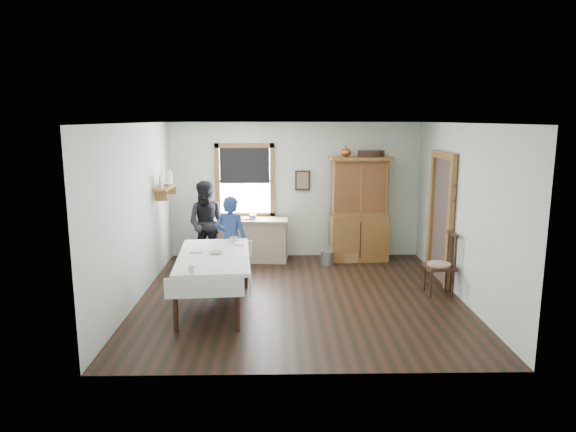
{
  "coord_description": "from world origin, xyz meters",
  "views": [
    {
      "loc": [
        -0.33,
        -7.71,
        2.77
      ],
      "look_at": [
        -0.18,
        0.3,
        1.24
      ],
      "focal_mm": 32.0,
      "sensor_mm": 36.0,
      "label": 1
    }
  ],
  "objects_px": {
    "dining_table": "(214,281)",
    "wicker_basket": "(352,257)",
    "figure_dark": "(208,227)",
    "work_counter": "(251,240)",
    "china_hutch": "(359,209)",
    "spindle_chair": "(440,264)",
    "woman_blue": "(231,243)",
    "pail": "(327,258)"
  },
  "relations": [
    {
      "from": "spindle_chair",
      "to": "pail",
      "type": "xyz_separation_m",
      "value": [
        -1.62,
        1.72,
        -0.37
      ]
    },
    {
      "from": "wicker_basket",
      "to": "woman_blue",
      "type": "xyz_separation_m",
      "value": [
        -2.24,
        -1.28,
        0.6
      ]
    },
    {
      "from": "spindle_chair",
      "to": "china_hutch",
      "type": "bearing_deg",
      "value": 110.22
    },
    {
      "from": "china_hutch",
      "to": "pail",
      "type": "xyz_separation_m",
      "value": [
        -0.65,
        -0.36,
        -0.89
      ]
    },
    {
      "from": "dining_table",
      "to": "wicker_basket",
      "type": "bearing_deg",
      "value": 45.51
    },
    {
      "from": "china_hutch",
      "to": "wicker_basket",
      "type": "xyz_separation_m",
      "value": [
        -0.15,
        -0.16,
        -0.93
      ]
    },
    {
      "from": "dining_table",
      "to": "wicker_basket",
      "type": "xyz_separation_m",
      "value": [
        2.39,
        2.43,
        -0.31
      ]
    },
    {
      "from": "work_counter",
      "to": "china_hutch",
      "type": "bearing_deg",
      "value": 5.12
    },
    {
      "from": "china_hutch",
      "to": "spindle_chair",
      "type": "height_order",
      "value": "china_hutch"
    },
    {
      "from": "wicker_basket",
      "to": "dining_table",
      "type": "bearing_deg",
      "value": -134.49
    },
    {
      "from": "spindle_chair",
      "to": "woman_blue",
      "type": "height_order",
      "value": "woman_blue"
    },
    {
      "from": "spindle_chair",
      "to": "wicker_basket",
      "type": "bearing_deg",
      "value": 115.39
    },
    {
      "from": "china_hutch",
      "to": "figure_dark",
      "type": "xyz_separation_m",
      "value": [
        -2.91,
        -0.41,
        -0.27
      ]
    },
    {
      "from": "pail",
      "to": "dining_table",
      "type": "bearing_deg",
      "value": -130.26
    },
    {
      "from": "china_hutch",
      "to": "woman_blue",
      "type": "relative_size",
      "value": 1.47
    },
    {
      "from": "china_hutch",
      "to": "figure_dark",
      "type": "relative_size",
      "value": 1.36
    },
    {
      "from": "spindle_chair",
      "to": "pail",
      "type": "distance_m",
      "value": 2.39
    },
    {
      "from": "spindle_chair",
      "to": "pail",
      "type": "relative_size",
      "value": 3.77
    },
    {
      "from": "wicker_basket",
      "to": "figure_dark",
      "type": "relative_size",
      "value": 0.22
    },
    {
      "from": "spindle_chair",
      "to": "dining_table",
      "type": "bearing_deg",
      "value": -176.56
    },
    {
      "from": "figure_dark",
      "to": "dining_table",
      "type": "bearing_deg",
      "value": -72.25
    },
    {
      "from": "dining_table",
      "to": "wicker_basket",
      "type": "relative_size",
      "value": 6.19
    },
    {
      "from": "work_counter",
      "to": "wicker_basket",
      "type": "distance_m",
      "value": 2.01
    },
    {
      "from": "china_hutch",
      "to": "figure_dark",
      "type": "distance_m",
      "value": 2.95
    },
    {
      "from": "work_counter",
      "to": "china_hutch",
      "type": "height_order",
      "value": "china_hutch"
    },
    {
      "from": "pail",
      "to": "wicker_basket",
      "type": "distance_m",
      "value": 0.54
    },
    {
      "from": "china_hutch",
      "to": "dining_table",
      "type": "height_order",
      "value": "china_hutch"
    },
    {
      "from": "dining_table",
      "to": "woman_blue",
      "type": "relative_size",
      "value": 1.45
    },
    {
      "from": "woman_blue",
      "to": "dining_table",
      "type": "bearing_deg",
      "value": 98.77
    },
    {
      "from": "dining_table",
      "to": "spindle_chair",
      "type": "xyz_separation_m",
      "value": [
        3.5,
        0.5,
        0.1
      ]
    },
    {
      "from": "dining_table",
      "to": "work_counter",
      "type": "bearing_deg",
      "value": 81.08
    },
    {
      "from": "china_hutch",
      "to": "woman_blue",
      "type": "distance_m",
      "value": 2.8
    },
    {
      "from": "work_counter",
      "to": "woman_blue",
      "type": "bearing_deg",
      "value": -95.53
    },
    {
      "from": "spindle_chair",
      "to": "woman_blue",
      "type": "relative_size",
      "value": 0.73
    },
    {
      "from": "work_counter",
      "to": "figure_dark",
      "type": "relative_size",
      "value": 0.97
    },
    {
      "from": "pail",
      "to": "work_counter",
      "type": "bearing_deg",
      "value": 167.04
    },
    {
      "from": "woman_blue",
      "to": "figure_dark",
      "type": "bearing_deg",
      "value": -46.69
    },
    {
      "from": "work_counter",
      "to": "dining_table",
      "type": "height_order",
      "value": "work_counter"
    },
    {
      "from": "china_hutch",
      "to": "spindle_chair",
      "type": "xyz_separation_m",
      "value": [
        0.97,
        -2.08,
        -0.52
      ]
    },
    {
      "from": "spindle_chair",
      "to": "pail",
      "type": "height_order",
      "value": "spindle_chair"
    },
    {
      "from": "dining_table",
      "to": "spindle_chair",
      "type": "relative_size",
      "value": 1.99
    },
    {
      "from": "spindle_chair",
      "to": "woman_blue",
      "type": "distance_m",
      "value": 3.42
    }
  ]
}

